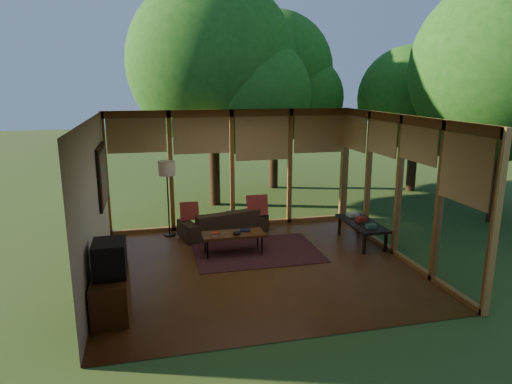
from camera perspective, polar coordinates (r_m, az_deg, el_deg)
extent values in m
plane|color=brown|center=(8.44, 0.24, -9.28)|extent=(5.50, 5.50, 0.00)
plane|color=silver|center=(7.81, 0.26, 9.32)|extent=(5.50, 5.50, 0.00)
cube|color=beige|center=(7.86, -19.65, -1.43)|extent=(0.04, 5.00, 2.70)
cube|color=beige|center=(5.72, 6.20, -6.15)|extent=(5.50, 0.04, 2.70)
cube|color=olive|center=(10.41, -3.00, 2.84)|extent=(5.50, 0.12, 2.70)
cube|color=olive|center=(9.05, 17.43, 0.63)|extent=(0.12, 5.00, 2.70)
plane|color=#35521E|center=(18.70, 18.63, 2.65)|extent=(40.00, 40.00, 0.00)
cylinder|color=#382114|center=(12.35, -5.37, 9.48)|extent=(0.28, 0.28, 4.84)
sphere|color=#195212|center=(12.33, -5.51, 15.72)|extent=(4.39, 4.39, 4.39)
cylinder|color=#382114|center=(14.46, 2.17, 9.70)|extent=(0.28, 0.28, 4.64)
sphere|color=#195212|center=(14.44, 2.21, 14.82)|extent=(3.63, 3.63, 3.63)
cylinder|color=#382114|center=(11.97, 27.99, 7.31)|extent=(0.28, 0.28, 4.61)
sphere|color=#195212|center=(11.94, 28.68, 13.41)|extent=(4.16, 4.16, 4.16)
cylinder|color=#382114|center=(14.68, 18.41, 7.10)|extent=(0.28, 0.28, 3.63)
sphere|color=#195212|center=(14.62, 18.71, 11.02)|extent=(3.11, 3.11, 3.11)
cube|color=maroon|center=(9.13, 0.07, -7.44)|extent=(2.45, 1.74, 0.01)
imported|color=#382B1C|center=(10.14, -4.07, -3.70)|extent=(2.04, 1.23, 0.56)
cube|color=maroon|center=(9.92, -8.34, -2.41)|extent=(0.39, 0.21, 0.41)
cube|color=maroon|center=(10.14, 0.13, -1.72)|extent=(0.46, 0.24, 0.48)
cube|color=#AFAB9F|center=(8.79, -5.05, -5.33)|extent=(0.20, 0.16, 0.03)
cube|color=maroon|center=(8.78, -5.05, -5.14)|extent=(0.17, 0.13, 0.03)
cube|color=black|center=(9.01, -1.38, -4.80)|extent=(0.24, 0.20, 0.03)
ellipsoid|color=black|center=(8.80, -2.42, -5.12)|extent=(0.16, 0.16, 0.07)
cube|color=#5B3218|center=(7.04, -17.66, -12.11)|extent=(0.50, 1.00, 0.60)
cube|color=black|center=(6.82, -17.82, -7.92)|extent=(0.45, 0.55, 0.50)
cube|color=#386356|center=(9.38, 14.19, -4.16)|extent=(0.21, 0.15, 0.07)
cube|color=maroon|center=(9.76, 12.99, -3.34)|extent=(0.22, 0.17, 0.09)
cube|color=#AFAB9F|center=(10.10, 11.99, -2.79)|extent=(0.26, 0.20, 0.07)
cylinder|color=black|center=(10.27, -10.74, -5.24)|extent=(0.26, 0.26, 0.03)
cylinder|color=black|center=(10.05, -10.93, -1.04)|extent=(0.03, 0.03, 1.52)
cylinder|color=beige|center=(9.90, -11.12, 2.94)|extent=(0.36, 0.36, 0.30)
cube|color=#5B3218|center=(8.91, -2.85, -5.31)|extent=(1.20, 0.50, 0.05)
cylinder|color=black|center=(8.73, -6.06, -7.24)|extent=(0.03, 0.03, 0.38)
cylinder|color=black|center=(8.92, 0.75, -6.72)|extent=(0.03, 0.03, 0.38)
cylinder|color=black|center=(9.07, -6.36, -6.45)|extent=(0.03, 0.03, 0.38)
cylinder|color=black|center=(9.25, 0.20, -5.97)|extent=(0.03, 0.03, 0.38)
cube|color=black|center=(9.73, 13.10, -3.83)|extent=(0.60, 1.40, 0.05)
cube|color=black|center=(9.20, 13.38, -6.37)|extent=(0.05, 0.05, 0.40)
cube|color=black|center=(9.41, 15.90, -6.08)|extent=(0.05, 0.05, 0.40)
cube|color=black|center=(10.22, 10.39, -4.21)|extent=(0.05, 0.05, 0.40)
cube|color=black|center=(10.41, 12.71, -4.00)|extent=(0.05, 0.05, 0.40)
cube|color=black|center=(9.17, -18.68, 1.98)|extent=(0.05, 1.35, 1.15)
cube|color=#18636E|center=(9.17, -18.49, 1.99)|extent=(0.02, 1.20, 1.00)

